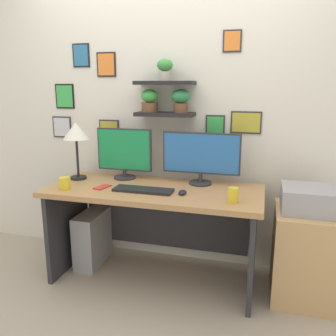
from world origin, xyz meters
The scene contains 14 objects.
ground_plane centered at (0.00, 0.00, 0.00)m, with size 8.00×8.00×0.00m, color tan.
back_wall_assembly centered at (0.00, 0.44, 1.35)m, with size 4.40×0.24×2.70m.
desk centered at (0.00, 0.05, 0.54)m, with size 1.62×0.68×0.75m.
monitor_left centered at (-0.32, 0.22, 0.97)m, with size 0.47×0.18×0.42m.
monitor_right centered at (0.32, 0.22, 0.97)m, with size 0.61×0.18×0.40m.
keyboard centered at (-0.05, -0.10, 0.76)m, with size 0.44×0.14×0.02m, color black.
computer_mouse centered at (0.25, -0.09, 0.77)m, with size 0.06×0.09×0.03m, color black.
desk_lamp centered at (-0.68, 0.09, 1.13)m, with size 0.21×0.21×0.47m.
cell_phone centered at (-0.38, -0.09, 0.76)m, with size 0.07×0.14×0.01m, color red.
coffee_mug centered at (-0.63, -0.20, 0.80)m, with size 0.08×0.08×0.09m, color yellow.
pen_cup centered at (0.61, -0.17, 0.80)m, with size 0.07×0.07×0.10m, color yellow.
drawer_cabinet centered at (1.11, 0.06, 0.33)m, with size 0.44×0.50×0.66m, color tan.
printer centered at (1.11, 0.06, 0.74)m, with size 0.38×0.34×0.17m, color #9E9EA3.
computer_tower_left centered at (-0.58, 0.10, 0.23)m, with size 0.18×0.40×0.46m, color #99999E.
Camera 1 is at (0.78, -2.42, 1.51)m, focal length 37.47 mm.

